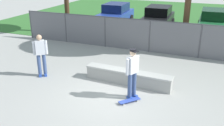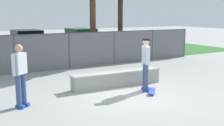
{
  "view_description": "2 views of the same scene",
  "coord_description": "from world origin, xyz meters",
  "px_view_note": "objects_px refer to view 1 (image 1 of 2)",
  "views": [
    {
      "loc": [
        2.99,
        -7.58,
        4.48
      ],
      "look_at": [
        -0.36,
        0.84,
        0.93
      ],
      "focal_mm": 40.51,
      "sensor_mm": 36.0,
      "label": 1
    },
    {
      "loc": [
        -5.17,
        -7.48,
        2.65
      ],
      "look_at": [
        0.03,
        1.28,
        0.87
      ],
      "focal_mm": 45.01,
      "sensor_mm": 36.0,
      "label": 2
    }
  ],
  "objects_px": {
    "concrete_ledge": "(128,77)",
    "bystander": "(41,54)",
    "car_black": "(158,18)",
    "car_blue": "(115,14)",
    "skateboard": "(130,100)",
    "skateboarder": "(132,71)",
    "car_green": "(213,22)"
  },
  "relations": [
    {
      "from": "car_black",
      "to": "bystander",
      "type": "xyz_separation_m",
      "value": [
        -2.76,
        -10.14,
        0.17
      ]
    },
    {
      "from": "car_green",
      "to": "concrete_ledge",
      "type": "bearing_deg",
      "value": -107.05
    },
    {
      "from": "concrete_ledge",
      "to": "skateboard",
      "type": "bearing_deg",
      "value": -69.28
    },
    {
      "from": "skateboard",
      "to": "car_blue",
      "type": "height_order",
      "value": "car_blue"
    },
    {
      "from": "concrete_ledge",
      "to": "car_black",
      "type": "relative_size",
      "value": 0.84
    },
    {
      "from": "car_green",
      "to": "bystander",
      "type": "relative_size",
      "value": 2.32
    },
    {
      "from": "skateboarder",
      "to": "car_blue",
      "type": "distance_m",
      "value": 11.74
    },
    {
      "from": "bystander",
      "to": "car_blue",
      "type": "bearing_deg",
      "value": 93.42
    },
    {
      "from": "car_blue",
      "to": "car_black",
      "type": "height_order",
      "value": "same"
    },
    {
      "from": "concrete_ledge",
      "to": "bystander",
      "type": "bearing_deg",
      "value": -170.19
    },
    {
      "from": "car_blue",
      "to": "car_black",
      "type": "relative_size",
      "value": 1.0
    },
    {
      "from": "car_blue",
      "to": "skateboard",
      "type": "bearing_deg",
      "value": -66.67
    },
    {
      "from": "car_blue",
      "to": "car_black",
      "type": "bearing_deg",
      "value": -2.82
    },
    {
      "from": "skateboard",
      "to": "skateboarder",
      "type": "bearing_deg",
      "value": 95.19
    },
    {
      "from": "concrete_ledge",
      "to": "skateboard",
      "type": "distance_m",
      "value": 1.5
    },
    {
      "from": "concrete_ledge",
      "to": "car_black",
      "type": "bearing_deg",
      "value": 95.21
    },
    {
      "from": "concrete_ledge",
      "to": "car_green",
      "type": "xyz_separation_m",
      "value": [
        2.91,
        9.5,
        0.55
      ]
    },
    {
      "from": "car_black",
      "to": "bystander",
      "type": "distance_m",
      "value": 10.52
    },
    {
      "from": "concrete_ledge",
      "to": "car_black",
      "type": "height_order",
      "value": "car_black"
    },
    {
      "from": "bystander",
      "to": "car_black",
      "type": "bearing_deg",
      "value": 74.76
    },
    {
      "from": "car_black",
      "to": "car_green",
      "type": "bearing_deg",
      "value": -0.28
    },
    {
      "from": "concrete_ledge",
      "to": "car_blue",
      "type": "height_order",
      "value": "car_blue"
    },
    {
      "from": "bystander",
      "to": "concrete_ledge",
      "type": "bearing_deg",
      "value": 9.81
    },
    {
      "from": "skateboarder",
      "to": "bystander",
      "type": "distance_m",
      "value": 4.15
    },
    {
      "from": "skateboarder",
      "to": "bystander",
      "type": "bearing_deg",
      "value": 174.09
    },
    {
      "from": "concrete_ledge",
      "to": "car_green",
      "type": "relative_size",
      "value": 0.84
    },
    {
      "from": "skateboarder",
      "to": "car_black",
      "type": "bearing_deg",
      "value": 97.35
    },
    {
      "from": "car_blue",
      "to": "car_green",
      "type": "height_order",
      "value": "same"
    },
    {
      "from": "concrete_ledge",
      "to": "skateboarder",
      "type": "distance_m",
      "value": 1.39
    },
    {
      "from": "skateboarder",
      "to": "skateboard",
      "type": "relative_size",
      "value": 2.52
    },
    {
      "from": "car_black",
      "to": "car_green",
      "type": "height_order",
      "value": "same"
    },
    {
      "from": "concrete_ledge",
      "to": "car_green",
      "type": "height_order",
      "value": "car_green"
    }
  ]
}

